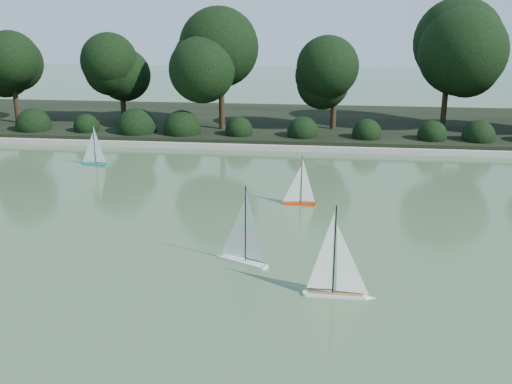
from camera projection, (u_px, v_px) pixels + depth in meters
ground at (281, 266)px, 10.15m from camera, size 80.00×80.00×0.00m
pond_coping at (302, 148)px, 18.64m from camera, size 40.00×0.35×0.18m
far_bank at (307, 124)px, 22.42m from camera, size 40.00×8.00×0.30m
tree_line at (342, 63)px, 20.05m from camera, size 26.31×3.93×4.39m
shrub_hedge at (304, 132)px, 19.39m from camera, size 29.10×1.10×1.10m
sailboat_white_a at (239, 249)px, 10.27m from camera, size 1.08×0.63×1.54m
sailboat_white_b at (342, 282)px, 9.00m from camera, size 1.17×0.19×1.60m
sailboat_orange at (297, 196)px, 13.38m from camera, size 0.91×0.20×1.24m
sailboat_teal at (92, 158)px, 16.90m from camera, size 0.97×0.34×1.32m
race_buoy at (244, 240)px, 11.33m from camera, size 0.13×0.13×0.13m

